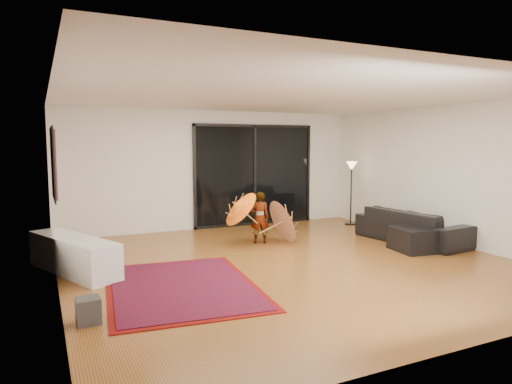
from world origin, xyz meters
TOP-DOWN VIEW (x-y plane):
  - floor at (0.00, 0.00)m, footprint 7.00×7.00m
  - ceiling at (0.00, 0.00)m, footprint 7.00×7.00m
  - wall_back at (0.00, 3.50)m, footprint 7.00×0.00m
  - wall_front at (0.00, -3.50)m, footprint 7.00×0.00m
  - wall_left at (-3.50, 0.00)m, footprint 0.00×7.00m
  - wall_right at (3.50, 0.00)m, footprint 0.00×7.00m
  - sliding_door at (1.00, 3.47)m, footprint 3.06×0.07m
  - painting at (-3.46, 1.00)m, footprint 0.04×1.28m
  - media_console at (-3.25, 0.87)m, footprint 1.21×2.00m
  - speaker at (-3.25, -1.30)m, footprint 0.26×0.26m
  - persian_rug at (-1.98, -0.50)m, footprint 2.25×2.93m
  - sofa at (2.95, 0.32)m, footprint 1.11×2.32m
  - ottoman at (2.47, -0.29)m, footprint 0.86×0.86m
  - floor_lamp at (3.10, 2.46)m, footprint 0.26×0.26m
  - child at (0.19, 1.51)m, footprint 0.43×0.35m
  - parasol_orange at (-0.36, 1.46)m, footprint 0.64×0.78m
  - parasol_white at (0.79, 1.36)m, footprint 0.52×0.89m

SIDE VIEW (x-z plane):
  - floor at x=0.00m, z-range 0.00..0.00m
  - persian_rug at x=-1.98m, z-range 0.00..0.02m
  - speaker at x=-3.25m, z-range 0.00..0.28m
  - ottoman at x=2.47m, z-range 0.00..0.43m
  - media_console at x=-3.25m, z-range 0.00..0.55m
  - sofa at x=2.95m, z-range 0.00..0.66m
  - parasol_white at x=0.79m, z-range 0.04..0.97m
  - child at x=0.19m, z-range 0.00..1.02m
  - parasol_orange at x=-0.36m, z-range 0.31..1.16m
  - sliding_door at x=1.00m, z-range 0.00..2.40m
  - floor_lamp at x=3.10m, z-range 0.44..1.96m
  - wall_back at x=0.00m, z-range -2.15..4.85m
  - wall_front at x=0.00m, z-range -2.15..4.85m
  - wall_left at x=-3.50m, z-range -2.15..4.85m
  - wall_right at x=3.50m, z-range -2.15..4.85m
  - painting at x=-3.46m, z-range 1.11..2.19m
  - ceiling at x=0.00m, z-range 2.70..2.70m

